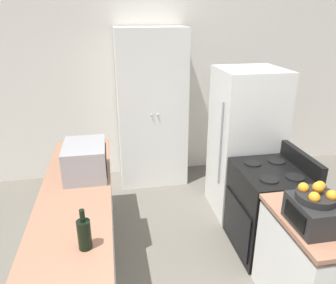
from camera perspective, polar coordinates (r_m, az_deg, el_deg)
The scene contains 10 objects.
wall_back at distance 4.80m, azimuth -3.32°, elevation 9.42°, with size 7.00×0.06×2.60m.
counter_left at distance 3.20m, azimuth -14.97°, elevation -15.15°, with size 0.60×2.35×0.90m.
counter_right at distance 3.00m, azimuth 23.68°, elevation -19.36°, with size 0.60×0.82×0.90m.
pantry_cabinet at distance 4.54m, azimuth -2.86°, elevation 5.78°, with size 0.92×0.57×2.15m.
stove at distance 3.53m, azimuth 16.99°, elevation -11.12°, with size 0.66×0.74×1.06m.
refrigerator at distance 3.96m, azimuth 13.25°, elevation -0.22°, with size 0.73×0.70×1.75m.
microwave at distance 3.11m, azimuth -14.19°, elevation -3.03°, with size 0.38×0.50×0.30m.
wine_bottle at distance 2.22m, azimuth -14.38°, elevation -15.19°, with size 0.09×0.09×0.29m.
toaster_oven at distance 2.56m, azimuth 24.23°, elevation -11.33°, with size 0.31×0.36×0.20m.
fruit_bowl at distance 2.51m, azimuth 24.47°, elevation -8.35°, with size 0.28×0.28×0.14m.
Camera 1 is at (-0.57, -1.30, 2.31)m, focal length 35.00 mm.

